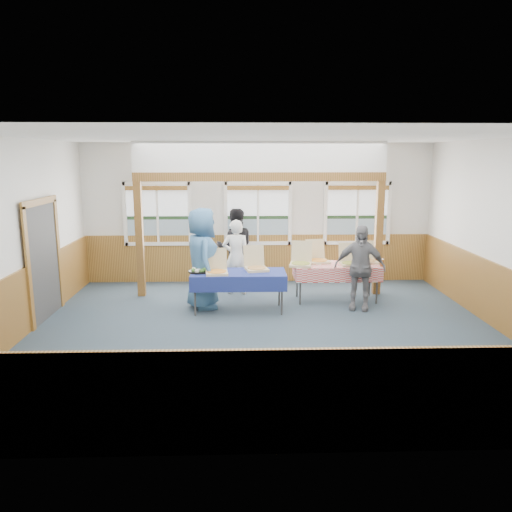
{
  "coord_description": "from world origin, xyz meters",
  "views": [
    {
      "loc": [
        -0.41,
        -7.97,
        2.93
      ],
      "look_at": [
        -0.12,
        1.0,
        1.1
      ],
      "focal_mm": 35.0,
      "sensor_mm": 36.0,
      "label": 1
    }
  ],
  "objects": [
    {
      "name": "veggie_tray",
      "position": [
        -1.2,
        1.19,
        0.79
      ],
      "size": [
        0.38,
        0.38,
        0.09
      ],
      "color": "black",
      "rests_on": "table_left"
    },
    {
      "name": "table_right",
      "position": [
        1.54,
        1.82,
        0.7
      ],
      "size": [
        1.73,
        0.79,
        0.76
      ],
      "rotation": [
        0.0,
        0.0,
        0.02
      ],
      "color": "#323232",
      "rests_on": "floor"
    },
    {
      "name": "pizza_box_b",
      "position": [
        -0.11,
        1.35,
        0.82
      ],
      "size": [
        0.5,
        0.57,
        0.44
      ],
      "rotation": [
        0.0,
        0.0,
        0.2
      ],
      "color": "tan",
      "rests_on": "table_left"
    },
    {
      "name": "man_blue",
      "position": [
        -1.15,
        1.42,
        0.97
      ],
      "size": [
        0.82,
        1.07,
        1.95
      ],
      "primitive_type": "imported",
      "rotation": [
        0.0,
        0.0,
        1.8
      ],
      "color": "#3A6793",
      "rests_on": "floor"
    },
    {
      "name": "wainscot_left",
      "position": [
        -3.98,
        0.0,
        0.55
      ],
      "size": [
        0.05,
        6.98,
        1.1
      ],
      "primitive_type": "cube",
      "color": "brown",
      "rests_on": "floor"
    },
    {
      "name": "pizza_box_d",
      "position": [
        1.18,
        2.01,
        0.82
      ],
      "size": [
        0.48,
        0.55,
        0.44
      ],
      "rotation": [
        0.0,
        0.0,
        0.16
      ],
      "color": "tan",
      "rests_on": "table_right"
    },
    {
      "name": "window_left",
      "position": [
        -2.3,
        3.46,
        1.68
      ],
      "size": [
        1.56,
        0.1,
        1.46
      ],
      "color": "white",
      "rests_on": "wall_back"
    },
    {
      "name": "floor",
      "position": [
        0.0,
        0.0,
        0.0
      ],
      "size": [
        8.0,
        8.0,
        0.0
      ],
      "primitive_type": "plane",
      "color": "#26343E",
      "rests_on": "ground"
    },
    {
      "name": "wall_back",
      "position": [
        0.0,
        3.5,
        1.6
      ],
      "size": [
        8.0,
        0.0,
        8.0
      ],
      "primitive_type": "plane",
      "rotation": [
        1.57,
        0.0,
        0.0
      ],
      "color": "silver",
      "rests_on": "floor"
    },
    {
      "name": "wainscot_right",
      "position": [
        3.98,
        0.0,
        0.55
      ],
      "size": [
        0.05,
        6.98,
        1.1
      ],
      "primitive_type": "cube",
      "color": "brown",
      "rests_on": "floor"
    },
    {
      "name": "drink_glass",
      "position": [
        2.39,
        1.57,
        0.83
      ],
      "size": [
        0.07,
        0.07,
        0.15
      ],
      "primitive_type": "cylinder",
      "color": "brown",
      "rests_on": "table_right"
    },
    {
      "name": "post_right",
      "position": [
        2.5,
        2.3,
        1.2
      ],
      "size": [
        0.15,
        0.15,
        2.4
      ],
      "primitive_type": "cube",
      "color": "brown",
      "rests_on": "floor"
    },
    {
      "name": "woman_black",
      "position": [
        -0.53,
        3.1,
        0.88
      ],
      "size": [
        0.91,
        0.74,
        1.76
      ],
      "primitive_type": "imported",
      "rotation": [
        0.0,
        0.0,
        3.23
      ],
      "color": "black",
      "rests_on": "floor"
    },
    {
      "name": "pizza_box_f",
      "position": [
        2.19,
        1.96,
        0.82
      ],
      "size": [
        0.4,
        0.48,
        0.42
      ],
      "rotation": [
        0.0,
        0.0,
        0.04
      ],
      "color": "tan",
      "rests_on": "table_right"
    },
    {
      "name": "wainscot_back",
      "position": [
        0.0,
        3.48,
        0.55
      ],
      "size": [
        7.98,
        0.05,
        1.1
      ],
      "primitive_type": "cube",
      "color": "brown",
      "rests_on": "floor"
    },
    {
      "name": "wainscot_front",
      "position": [
        0.0,
        -3.48,
        0.55
      ],
      "size": [
        7.98,
        0.05,
        1.1
      ],
      "primitive_type": "cube",
      "color": "brown",
      "rests_on": "floor"
    },
    {
      "name": "cased_opening",
      "position": [
        -3.96,
        0.9,
        1.05
      ],
      "size": [
        0.06,
        1.3,
        2.1
      ],
      "primitive_type": "cube",
      "color": "#323232",
      "rests_on": "wall_left"
    },
    {
      "name": "wall_left",
      "position": [
        -4.0,
        0.0,
        1.6
      ],
      "size": [
        0.0,
        8.0,
        8.0
      ],
      "primitive_type": "plane",
      "rotation": [
        1.57,
        0.0,
        1.57
      ],
      "color": "silver",
      "rests_on": "floor"
    },
    {
      "name": "window_mid",
      "position": [
        0.0,
        3.46,
        1.68
      ],
      "size": [
        1.56,
        0.1,
        1.46
      ],
      "color": "white",
      "rests_on": "wall_back"
    },
    {
      "name": "ceiling",
      "position": [
        0.0,
        0.0,
        3.2
      ],
      "size": [
        8.0,
        8.0,
        0.0
      ],
      "primitive_type": "plane",
      "rotation": [
        3.14,
        0.0,
        0.0
      ],
      "color": "white",
      "rests_on": "wall_back"
    },
    {
      "name": "wall_front",
      "position": [
        0.0,
        -3.5,
        1.6
      ],
      "size": [
        8.0,
        0.0,
        8.0
      ],
      "primitive_type": "plane",
      "rotation": [
        -1.57,
        0.0,
        0.0
      ],
      "color": "silver",
      "rests_on": "floor"
    },
    {
      "name": "wall_right",
      "position": [
        4.0,
        0.0,
        1.6
      ],
      "size": [
        0.0,
        8.0,
        8.0
      ],
      "primitive_type": "plane",
      "rotation": [
        1.57,
        0.0,
        -1.57
      ],
      "color": "silver",
      "rests_on": "floor"
    },
    {
      "name": "person_grey",
      "position": [
        1.86,
        1.22,
        0.82
      ],
      "size": [
        1.04,
        0.66,
        1.64
      ],
      "primitive_type": "imported",
      "rotation": [
        0.0,
        0.0,
        -0.29
      ],
      "color": "slate",
      "rests_on": "floor"
    },
    {
      "name": "cross_beam",
      "position": [
        0.0,
        2.3,
        2.49
      ],
      "size": [
        5.15,
        0.18,
        0.18
      ],
      "primitive_type": "cube",
      "color": "brown",
      "rests_on": "post_left"
    },
    {
      "name": "pizza_box_a",
      "position": [
        -0.85,
        1.08,
        0.82
      ],
      "size": [
        0.44,
        0.52,
        0.44
      ],
      "rotation": [
        0.0,
        0.0,
        0.09
      ],
      "color": "tan",
      "rests_on": "table_left"
    },
    {
      "name": "post_left",
      "position": [
        -2.5,
        2.3,
        1.2
      ],
      "size": [
        0.15,
        0.15,
        2.4
      ],
      "primitive_type": "cube",
      "color": "brown",
      "rests_on": "floor"
    },
    {
      "name": "pizza_box_c",
      "position": [
        0.8,
        1.73,
        0.83
      ],
      "size": [
        0.51,
        0.58,
        0.46
      ],
      "rotation": [
        0.0,
        0.0,
        -0.19
      ],
      "color": "tan",
      "rests_on": "table_right"
    },
    {
      "name": "woman_white",
      "position": [
        -0.5,
        2.37,
        0.8
      ],
      "size": [
        0.61,
        0.43,
        1.6
      ],
      "primitive_type": "imported",
      "rotation": [
        0.0,
        0.0,
        3.06
      ],
      "color": "silver",
      "rests_on": "floor"
    },
    {
      "name": "window_right",
      "position": [
        2.3,
        3.46,
        1.68
      ],
      "size": [
        1.56,
        0.1,
        1.46
      ],
      "color": "white",
      "rests_on": "wall_back"
    },
    {
      "name": "pizza_box_e",
      "position": [
        1.79,
        1.74,
        0.82
      ],
      "size": [
        0.39,
        0.48,
        0.42
      ],
      "rotation": [
        0.0,
        0.0,
        0.03
      ],
      "color": "tan",
      "rests_on": "table_right"
    },
    {
      "name": "table_left",
      "position": [
        -0.45,
        1.19,
        0.7
      ],
      "size": [
        1.92,
        1.25,
        0.76
      ],
      "rotation": [
        0.0,
        0.0,
        0.26
      ],
      "color": "#323232",
      "rests_on": "floor"
    }
  ]
}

